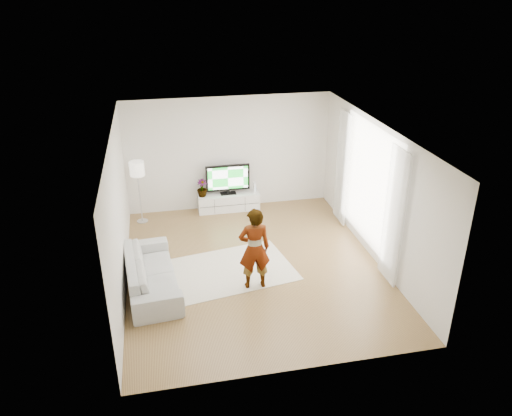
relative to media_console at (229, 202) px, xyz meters
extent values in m
plane|color=#9E7C47|center=(0.08, -2.76, -0.21)|extent=(6.00, 6.00, 0.00)
plane|color=white|center=(0.08, -2.76, 2.59)|extent=(6.00, 6.00, 0.00)
cube|color=silver|center=(-2.42, -2.76, 1.19)|extent=(0.02, 6.00, 2.80)
cube|color=silver|center=(2.58, -2.76, 1.19)|extent=(0.02, 6.00, 2.80)
cube|color=silver|center=(0.08, 0.24, 1.19)|extent=(5.00, 0.02, 2.80)
cube|color=silver|center=(0.08, -5.76, 1.19)|extent=(5.00, 0.02, 2.80)
cube|color=white|center=(2.56, -2.46, 1.24)|extent=(0.01, 2.60, 2.50)
cube|color=white|center=(2.48, -3.76, 1.14)|extent=(0.04, 0.70, 2.60)
cube|color=white|center=(2.48, -1.16, 1.14)|extent=(0.04, 0.70, 2.60)
cube|color=white|center=(0.00, 0.00, 0.00)|extent=(1.52, 0.43, 0.43)
cube|color=black|center=(0.00, -0.22, 0.00)|extent=(1.47, 0.00, 0.01)
cube|color=black|center=(-0.38, -0.22, 0.00)|extent=(0.01, 0.00, 0.38)
cube|color=black|center=(0.38, -0.22, 0.00)|extent=(0.01, 0.00, 0.38)
cube|color=black|center=(0.00, 0.03, 0.22)|extent=(0.38, 0.21, 0.02)
cube|color=black|center=(0.00, 0.03, 0.27)|extent=(0.08, 0.05, 0.08)
cube|color=black|center=(0.00, 0.03, 0.64)|extent=(1.08, 0.06, 0.65)
cube|color=green|center=(0.00, 0.00, 0.64)|extent=(0.98, 0.01, 0.56)
cube|color=white|center=(0.66, 0.00, 0.33)|extent=(0.07, 0.18, 0.24)
cube|color=#4CB2FF|center=(0.66, -0.09, 0.36)|extent=(0.01, 0.00, 0.13)
imported|color=#3F7238|center=(-0.65, 0.00, 0.43)|extent=(0.24, 0.24, 0.43)
cube|color=beige|center=(-0.38, -2.82, -0.21)|extent=(2.61, 2.07, 0.01)
imported|color=#334772|center=(-0.05, -3.47, 0.60)|extent=(0.59, 0.40, 1.60)
imported|color=beige|center=(-1.94, -3.12, 0.11)|extent=(1.08, 2.31, 0.66)
cylinder|color=silver|center=(-2.12, -0.23, -0.20)|extent=(0.26, 0.26, 0.02)
cylinder|color=silver|center=(-2.12, -0.23, 0.39)|extent=(0.03, 0.03, 1.16)
cylinder|color=white|center=(-2.12, -0.23, 1.13)|extent=(0.33, 0.33, 0.32)
camera|label=1|loc=(-1.63, -11.24, 5.11)|focal=35.00mm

